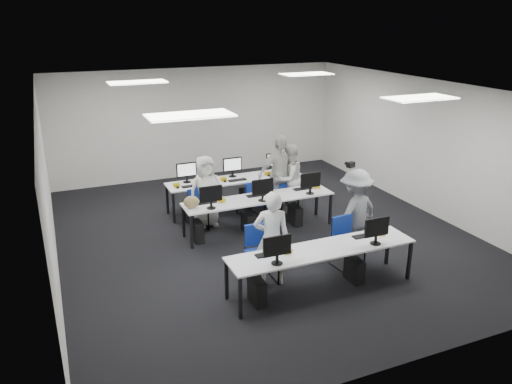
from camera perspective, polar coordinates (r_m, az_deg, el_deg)
name	(u,v)px	position (r m, az deg, el deg)	size (l,w,h in m)	color
room	(263,165)	(9.92, 0.82, 3.14)	(9.00, 9.02, 3.00)	black
ceiling_panels	(263,89)	(9.61, 0.86, 11.67)	(5.20, 4.60, 0.02)	white
desk_front	(322,251)	(8.22, 7.58, -6.75)	(3.20, 0.70, 0.73)	white
desk_mid	(259,200)	(10.35, 0.35, -0.93)	(3.20, 0.70, 0.73)	white
desk_back	(235,181)	(11.58, -2.39, 1.29)	(3.20, 0.70, 0.73)	white
equipment_front	(312,272)	(8.27, 6.38, -9.05)	(2.51, 0.41, 1.19)	#0B3D9B
equipment_mid	(251,216)	(10.38, -0.58, -2.77)	(2.91, 0.41, 1.19)	white
equipment_back	(243,193)	(11.76, -1.52, -0.06)	(2.91, 0.41, 1.19)	white
chair_0	(261,264)	(8.57, 0.60, -8.22)	(0.49, 0.53, 0.97)	navy
chair_1	(347,252)	(9.17, 10.37, -6.72)	(0.50, 0.54, 0.92)	navy
chair_2	(198,216)	(10.69, -6.60, -2.80)	(0.47, 0.50, 0.82)	navy
chair_3	(255,209)	(11.03, -0.07, -1.96)	(0.50, 0.53, 0.82)	navy
chair_4	(287,203)	(11.35, 3.55, -1.29)	(0.50, 0.53, 0.87)	navy
chair_5	(198,210)	(10.97, -6.64, -2.08)	(0.56, 0.58, 0.90)	navy
chair_6	(249,204)	(11.33, -0.85, -1.36)	(0.48, 0.51, 0.82)	navy
chair_7	(281,197)	(11.60, 2.91, -0.62)	(0.61, 0.63, 0.98)	navy
handbag	(191,202)	(9.83, -7.40, -1.14)	(0.30, 0.19, 0.25)	olive
student_0	(271,239)	(8.26, 1.78, -5.35)	(0.60, 0.39, 1.65)	silver
student_1	(289,179)	(11.36, 3.76, 1.52)	(0.77, 0.60, 1.59)	silver
student_2	(206,191)	(10.63, -5.73, 0.07)	(0.76, 0.49, 1.55)	silver
student_3	(279,175)	(11.24, 2.69, 1.99)	(1.07, 0.45, 1.83)	silver
photographer	(355,213)	(9.48, 11.26, -2.31)	(1.07, 0.62, 1.66)	gray
dslr_camera	(351,165)	(9.30, 10.77, 3.09)	(0.14, 0.18, 0.10)	black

